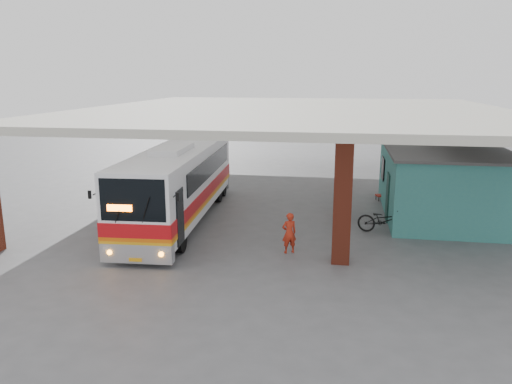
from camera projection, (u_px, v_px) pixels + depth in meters
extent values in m
plane|color=#515154|center=(267.00, 231.00, 20.50)|extent=(90.00, 90.00, 0.00)
cube|color=maroon|center=(343.00, 201.00, 16.63)|extent=(0.60, 0.60, 4.35)
cube|color=maroon|center=(343.00, 169.00, 22.39)|extent=(0.60, 0.60, 4.35)
cube|color=maroon|center=(343.00, 150.00, 28.15)|extent=(0.60, 0.60, 4.35)
cube|color=maroon|center=(177.00, 131.00, 37.89)|extent=(0.60, 0.60, 4.35)
cube|color=maroon|center=(445.00, 136.00, 34.68)|extent=(0.60, 0.60, 4.35)
cube|color=beige|center=(296.00, 111.00, 25.64)|extent=(21.00, 23.00, 0.30)
cube|color=teal|center=(442.00, 182.00, 22.76)|extent=(5.00, 8.00, 3.00)
cube|color=#4A4A4A|center=(445.00, 149.00, 22.41)|extent=(5.20, 8.20, 0.12)
cube|color=#143831|center=(388.00, 197.00, 21.84)|extent=(0.08, 0.95, 2.10)
cube|color=black|center=(383.00, 168.00, 24.55)|extent=(0.08, 1.20, 1.00)
cube|color=black|center=(383.00, 168.00, 24.56)|extent=(0.04, 1.30, 1.10)
cube|color=white|center=(180.00, 179.00, 21.72)|extent=(3.14, 11.78, 2.72)
cube|color=white|center=(172.00, 149.00, 20.45)|extent=(1.34, 2.98, 0.24)
cube|color=#97979D|center=(137.00, 252.00, 16.55)|extent=(2.47, 0.54, 0.68)
cube|color=#B90C12|center=(180.00, 191.00, 21.84)|extent=(3.18, 11.78, 0.49)
cube|color=#DC5F0C|center=(180.00, 198.00, 21.91)|extent=(3.18, 11.78, 0.13)
cube|color=orange|center=(180.00, 200.00, 21.94)|extent=(3.18, 11.78, 0.10)
cube|color=black|center=(133.00, 200.00, 16.00)|extent=(2.18, 0.23, 1.41)
cube|color=black|center=(157.00, 165.00, 22.49)|extent=(0.58, 8.73, 0.87)
cube|color=black|center=(211.00, 166.00, 22.23)|extent=(0.58, 8.73, 0.87)
cube|color=#FF5905|center=(119.00, 208.00, 16.05)|extent=(0.83, 0.10, 0.21)
sphere|color=orange|center=(109.00, 252.00, 16.44)|extent=(0.17, 0.17, 0.17)
sphere|color=orange|center=(161.00, 254.00, 16.25)|extent=(0.17, 0.17, 0.17)
cube|color=orange|center=(135.00, 260.00, 16.38)|extent=(0.44, 0.06, 0.12)
cylinder|color=black|center=(125.00, 237.00, 18.19)|extent=(0.37, 0.99, 0.97)
cylinder|color=black|center=(180.00, 239.00, 17.97)|extent=(0.37, 0.99, 0.97)
cylinder|color=black|center=(178.00, 192.00, 25.43)|extent=(0.37, 0.99, 0.97)
cylinder|color=black|center=(218.00, 193.00, 25.21)|extent=(0.37, 0.99, 0.97)
cylinder|color=black|center=(184.00, 186.00, 26.65)|extent=(0.37, 0.99, 0.97)
cylinder|color=black|center=(222.00, 187.00, 26.43)|extent=(0.37, 0.99, 0.97)
imported|color=black|center=(384.00, 220.00, 20.06)|extent=(2.26, 1.32, 1.12)
imported|color=red|center=(289.00, 233.00, 17.87)|extent=(0.65, 0.56, 1.50)
cube|color=#B62113|center=(381.00, 195.00, 25.58)|extent=(0.59, 0.59, 0.07)
cube|color=#B62113|center=(385.00, 190.00, 25.54)|extent=(0.20, 0.46, 0.67)
cylinder|color=black|center=(379.00, 199.00, 25.41)|extent=(0.03, 0.03, 0.22)
cylinder|color=black|center=(386.00, 199.00, 25.46)|extent=(0.03, 0.03, 0.22)
cylinder|color=black|center=(376.00, 197.00, 25.77)|extent=(0.03, 0.03, 0.22)
cylinder|color=black|center=(383.00, 197.00, 25.82)|extent=(0.03, 0.03, 0.22)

